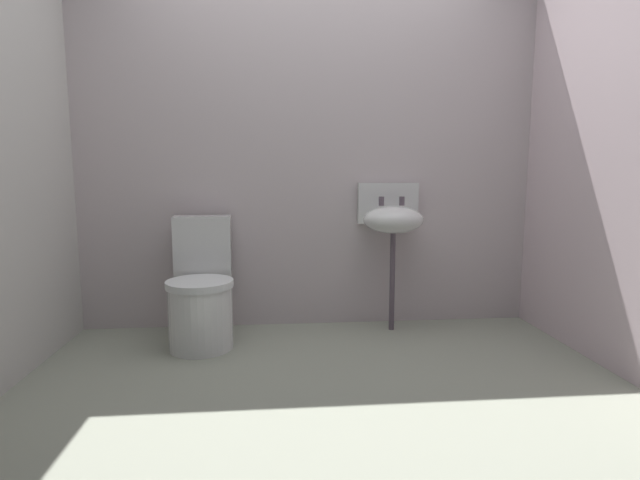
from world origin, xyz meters
The scene contains 5 objects.
ground_plane centered at (0.00, 0.00, -0.04)m, with size 3.49×2.45×0.08m, color gray.
wall_back centered at (0.00, 1.08, 1.18)m, with size 3.49×0.10×2.36m, color #BBADB1.
wall_right centered at (1.60, 0.10, 1.18)m, with size 0.10×2.25×2.36m, color #BFAAB1.
toilet_near_wall centered at (-0.70, 0.68, 0.32)m, with size 0.42×0.61×0.78m.
sink centered at (0.54, 0.86, 0.75)m, with size 0.42×0.35×0.99m.
Camera 1 is at (-0.23, -2.32, 1.05)m, focal length 27.40 mm.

